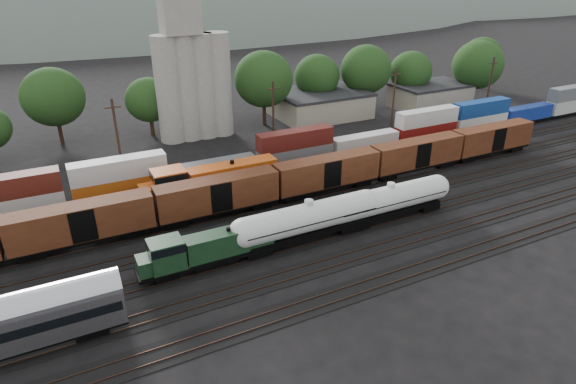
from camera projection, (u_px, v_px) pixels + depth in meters
name	position (u px, v px, depth m)	size (l,w,h in m)	color
ground	(262.00, 229.00, 56.84)	(600.00, 600.00, 0.00)	black
tracks	(262.00, 228.00, 56.82)	(180.00, 33.20, 0.20)	black
green_locomotive	(204.00, 249.00, 48.33)	(15.33, 2.71, 4.06)	black
tank_car_a	(309.00, 219.00, 53.01)	(18.60, 3.33, 4.87)	white
tank_car_b	(390.00, 200.00, 57.62)	(17.72, 3.17, 4.64)	white
orange_locomotive	(208.00, 181.00, 62.44)	(20.05, 3.34, 5.01)	black
boxcar_string	(154.00, 208.00, 54.96)	(122.80, 2.90, 4.20)	black
container_wall	(256.00, 159.00, 70.27)	(165.60, 2.60, 5.80)	black
grain_silo	(192.00, 75.00, 82.43)	(13.40, 5.00, 29.00)	#A19F94
industrial_sheds	(215.00, 122.00, 86.91)	(119.38, 17.26, 5.10)	#9E937F
tree_band	(210.00, 90.00, 87.28)	(165.78, 23.39, 14.11)	black
utility_poles	(201.00, 128.00, 71.94)	(122.20, 0.36, 12.00)	black
distant_hills	(121.00, 56.00, 285.16)	(860.00, 286.00, 130.00)	#59665B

